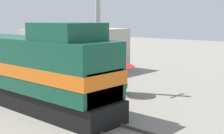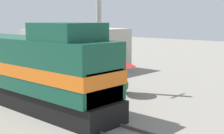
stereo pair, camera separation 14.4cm
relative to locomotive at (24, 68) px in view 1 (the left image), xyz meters
The scene contains 11 objects.
ground_plane 3.34m from the locomotive, 90.00° to the right, with size 120.00×120.00×0.00m, color gray.
rail_near 3.37m from the locomotive, 105.95° to the right, with size 0.08×31.43×0.15m, color #4C4742.
rail_far 3.37m from the locomotive, 74.05° to the right, with size 0.08×31.43×0.15m, color #4C4742.
locomotive is the anchor object (origin of this frame).
utility_pole 6.03m from the locomotive, 10.15° to the right, with size 1.80×0.38×8.68m.
vendor_umbrella 6.39m from the locomotive, 27.73° to the right, with size 2.04×2.04×2.46m.
billboard_sign 7.42m from the locomotive, 14.66° to the left, with size 2.18×0.12×3.64m.
shrub_cluster 6.74m from the locomotive, 23.70° to the right, with size 1.16×1.16×1.16m, color #388C38.
person_bystander 3.95m from the locomotive, 26.10° to the right, with size 0.34×0.34×1.57m.
bicycle 5.01m from the locomotive, 18.44° to the right, with size 1.03×1.92×0.68m.
building_block_distant 12.09m from the locomotive, 32.40° to the left, with size 8.97×6.39×4.21m, color #B7B2A3.
Camera 1 is at (-10.51, -13.99, 5.23)m, focal length 50.00 mm.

